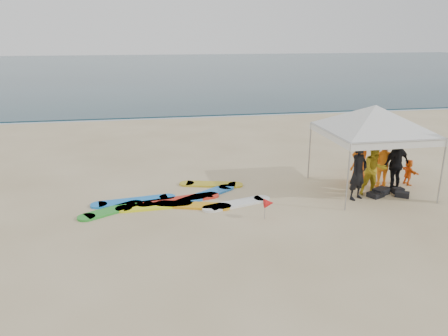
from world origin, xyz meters
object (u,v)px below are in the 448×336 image
object	(u,v)px
person_seated	(408,172)
surfboard_spread	(179,200)
person_black_a	(358,172)
marker_pennant	(269,203)
person_orange_b	(360,160)
person_black_b	(396,164)
person_orange_a	(383,161)
canopy_tent	(376,105)
person_yellow	(374,170)

from	to	relation	value
person_seated	surfboard_spread	distance (m)	8.44
person_black_a	marker_pennant	distance (m)	3.54
person_seated	surfboard_spread	world-z (taller)	person_seated
person_seated	person_orange_b	bearing A→B (deg)	70.45
person_black_a	person_black_b	world-z (taller)	person_black_b
person_orange_a	person_orange_b	distance (m)	0.81
person_orange_a	person_black_b	world-z (taller)	person_black_b
surfboard_spread	person_orange_a	bearing A→B (deg)	0.95
person_black_b	surfboard_spread	world-z (taller)	person_black_b
marker_pennant	surfboard_spread	world-z (taller)	marker_pennant
person_black_b	surfboard_spread	size ratio (longest dim) A/B	0.33
marker_pennant	surfboard_spread	bearing A→B (deg)	143.31
person_orange_a	person_orange_b	xyz separation A→B (m)	(-0.56, 0.57, -0.09)
canopy_tent	person_black_b	bearing A→B (deg)	-16.41
person_black_b	canopy_tent	size ratio (longest dim) A/B	0.42
person_black_a	person_black_b	xyz separation A→B (m)	(1.68, 0.53, 0.01)
person_orange_a	surfboard_spread	xyz separation A→B (m)	(-7.30, -0.12, -0.92)
person_yellow	surfboard_spread	xyz separation A→B (m)	(-6.61, 0.58, -0.86)
person_black_a	marker_pennant	xyz separation A→B (m)	(-3.35, -1.05, -0.46)
marker_pennant	surfboard_spread	xyz separation A→B (m)	(-2.53, 1.89, -0.46)
canopy_tent	surfboard_spread	distance (m)	7.35
person_black_a	person_orange_b	size ratio (longest dim) A/B	1.11
person_black_a	marker_pennant	bearing A→B (deg)	170.60
person_black_b	person_seated	bearing A→B (deg)	-167.32
person_black_a	person_yellow	bearing A→B (deg)	-7.02
person_yellow	person_orange_b	world-z (taller)	person_yellow
person_seated	marker_pennant	bearing A→B (deg)	106.78
person_black_a	canopy_tent	size ratio (longest dim) A/B	0.42
canopy_tent	surfboard_spread	size ratio (longest dim) A/B	0.79
person_orange_b	canopy_tent	world-z (taller)	canopy_tent
person_seated	surfboard_spread	xyz separation A→B (m)	(-8.42, -0.18, -0.44)
canopy_tent	person_orange_a	bearing A→B (deg)	17.73
person_black_b	person_seated	size ratio (longest dim) A/B	2.04
person_black_a	marker_pennant	world-z (taller)	person_black_a
canopy_tent	surfboard_spread	xyz separation A→B (m)	(-6.72, 0.07, -2.98)
person_orange_a	marker_pennant	distance (m)	5.19
marker_pennant	surfboard_spread	distance (m)	3.19
person_orange_b	surfboard_spread	distance (m)	6.82
person_black_a	person_seated	xyz separation A→B (m)	(2.53, 1.02, -0.48)
person_seated	surfboard_spread	bearing A→B (deg)	88.66
person_black_b	surfboard_spread	bearing A→B (deg)	-19.62
marker_pennant	person_black_b	bearing A→B (deg)	17.35
canopy_tent	person_orange_b	bearing A→B (deg)	88.64
person_orange_b	person_orange_a	bearing A→B (deg)	101.36
person_black_a	person_yellow	distance (m)	0.76
person_orange_b	person_seated	distance (m)	1.81
person_seated	marker_pennant	distance (m)	6.24
person_black_b	person_orange_a	bearing A→B (deg)	-75.96
person_orange_a	person_black_b	size ratio (longest dim) A/B	0.99
person_black_a	person_seated	world-z (taller)	person_black_a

